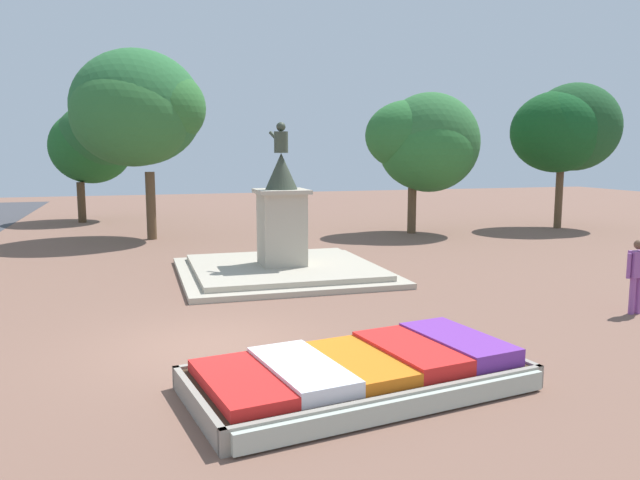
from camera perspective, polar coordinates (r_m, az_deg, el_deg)
The scene contains 8 objects.
ground_plane at distance 12.15m, azimuth -9.97°, elevation -9.56°, with size 85.63×85.63×0.00m, color brown.
flower_planter at distance 9.92m, azimuth 3.97°, elevation -12.02°, with size 5.56×3.42×0.60m.
statue_monument at distance 18.57m, azimuth -3.50°, elevation -1.05°, with size 5.99×5.99×4.50m.
pedestrian_crossing_plaza at distance 15.76m, azimuth 27.00°, elevation -2.56°, with size 0.57×0.23×1.70m.
park_tree_far_left at distance 34.79m, azimuth -20.07°, elevation 8.26°, with size 4.24×4.33×6.09m.
park_tree_behind_statue at distance 31.84m, azimuth 21.47°, elevation 9.39°, with size 5.29×4.11×6.83m.
park_tree_far_right at distance 28.11m, azimuth 9.48°, elevation 8.72°, with size 5.04×4.43×6.20m.
park_tree_street_side at distance 26.97m, azimuth -16.14°, elevation 11.34°, with size 5.44×5.39×7.79m.
Camera 1 is at (-1.26, -11.52, 3.67)m, focal length 35.00 mm.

